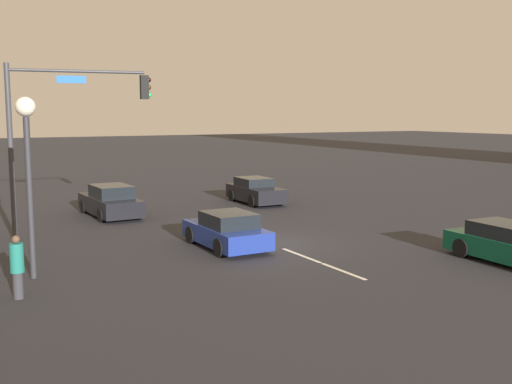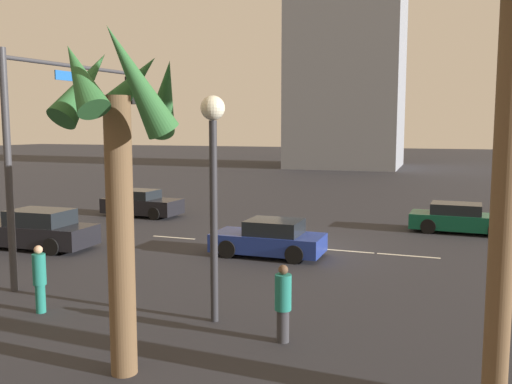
# 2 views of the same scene
# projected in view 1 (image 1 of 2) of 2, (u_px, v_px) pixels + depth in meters

# --- Properties ---
(ground_plane) EXTENTS (220.00, 220.00, 0.00)m
(ground_plane) POSITION_uv_depth(u_px,v_px,m) (270.00, 244.00, 22.23)
(ground_plane) COLOR #28282D
(lane_stripe_2) EXTENTS (2.19, 0.14, 0.01)m
(lane_stripe_2) POSITION_uv_depth(u_px,v_px,m) (343.00, 271.00, 18.37)
(lane_stripe_2) COLOR silver
(lane_stripe_2) RESTS_ON ground_plane
(lane_stripe_3) EXTENTS (2.31, 0.14, 0.01)m
(lane_stripe_3) POSITION_uv_depth(u_px,v_px,m) (301.00, 255.00, 20.42)
(lane_stripe_3) COLOR silver
(lane_stripe_3) RESTS_ON ground_plane
(lane_stripe_4) EXTENTS (1.93, 0.14, 0.01)m
(lane_stripe_4) POSITION_uv_depth(u_px,v_px,m) (214.00, 222.00, 26.60)
(lane_stripe_4) COLOR silver
(lane_stripe_4) RESTS_ON ground_plane
(car_1) EXTENTS (4.11, 1.95, 1.36)m
(car_1) POSITION_uv_depth(u_px,v_px,m) (255.00, 191.00, 32.39)
(car_1) COLOR black
(car_1) RESTS_ON ground_plane
(car_2) EXTENTS (3.95, 1.92, 1.31)m
(car_2) POSITION_uv_depth(u_px,v_px,m) (227.00, 231.00, 21.56)
(car_2) COLOR navy
(car_2) RESTS_ON ground_plane
(car_3) EXTENTS (4.68, 2.05, 1.48)m
(car_3) POSITION_uv_depth(u_px,v_px,m) (110.00, 202.00, 28.25)
(car_3) COLOR black
(car_3) RESTS_ON ground_plane
(car_4) EXTENTS (4.38, 1.94, 1.28)m
(car_4) POSITION_uv_depth(u_px,v_px,m) (511.00, 245.00, 19.32)
(car_4) COLOR #0F5138
(car_4) RESTS_ON ground_plane
(traffic_signal) EXTENTS (0.97, 5.45, 6.67)m
(traffic_signal) POSITION_uv_depth(u_px,v_px,m) (59.00, 120.00, 23.24)
(traffic_signal) COLOR #38383D
(traffic_signal) RESTS_ON ground_plane
(streetlamp) EXTENTS (0.56, 0.56, 5.26)m
(streetlamp) POSITION_uv_depth(u_px,v_px,m) (28.00, 150.00, 17.14)
(streetlamp) COLOR #2D2D33
(streetlamp) RESTS_ON ground_plane
(pedestrian_0) EXTENTS (0.46, 0.46, 1.68)m
(pedestrian_0) POSITION_uv_depth(u_px,v_px,m) (17.00, 266.00, 15.55)
(pedestrian_0) COLOR #333338
(pedestrian_0) RESTS_ON ground_plane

